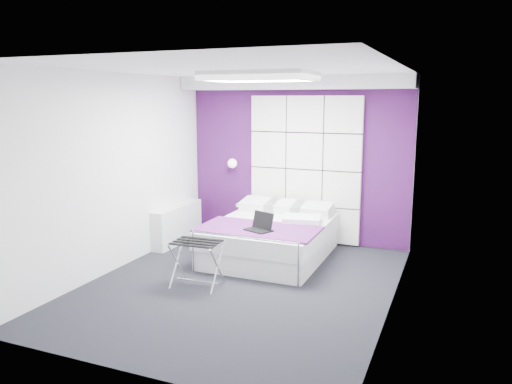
% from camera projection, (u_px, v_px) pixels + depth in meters
% --- Properties ---
extents(floor, '(4.40, 4.40, 0.00)m').
position_uv_depth(floor, '(241.00, 284.00, 6.17)').
color(floor, black).
rests_on(floor, ground).
extents(ceiling, '(4.40, 4.40, 0.00)m').
position_uv_depth(ceiling, '(240.00, 69.00, 5.69)').
color(ceiling, white).
rests_on(ceiling, wall_back).
extents(wall_back, '(3.60, 0.00, 3.60)m').
position_uv_depth(wall_back, '(297.00, 160.00, 7.93)').
color(wall_back, white).
rests_on(wall_back, floor).
extents(wall_left, '(0.00, 4.40, 4.40)m').
position_uv_depth(wall_left, '(116.00, 173.00, 6.61)').
color(wall_left, white).
rests_on(wall_left, floor).
extents(wall_right, '(0.00, 4.40, 4.40)m').
position_uv_depth(wall_right, '(396.00, 192.00, 5.26)').
color(wall_right, white).
rests_on(wall_right, floor).
extents(accent_wall, '(3.58, 0.02, 2.58)m').
position_uv_depth(accent_wall, '(297.00, 160.00, 7.92)').
color(accent_wall, '#3F1047').
rests_on(accent_wall, wall_back).
extents(soffit, '(3.58, 0.50, 0.20)m').
position_uv_depth(soffit, '(293.00, 83.00, 7.48)').
color(soffit, silver).
rests_on(soffit, wall_back).
extents(headboard, '(1.80, 0.08, 2.30)m').
position_uv_depth(headboard, '(305.00, 169.00, 7.84)').
color(headboard, white).
rests_on(headboard, wall_back).
extents(skylight, '(1.36, 0.86, 0.12)m').
position_uv_depth(skylight, '(259.00, 75.00, 6.25)').
color(skylight, white).
rests_on(skylight, ceiling).
extents(wall_lamp, '(0.15, 0.15, 0.15)m').
position_uv_depth(wall_lamp, '(233.00, 163.00, 8.21)').
color(wall_lamp, white).
rests_on(wall_lamp, wall_back).
extents(radiator, '(0.22, 1.20, 0.60)m').
position_uv_depth(radiator, '(177.00, 224.00, 7.93)').
color(radiator, silver).
rests_on(radiator, floor).
extents(bed, '(1.61, 1.94, 0.69)m').
position_uv_depth(bed, '(271.00, 238.00, 7.20)').
color(bed, silver).
rests_on(bed, floor).
extents(nightstand, '(0.46, 0.36, 0.05)m').
position_uv_depth(nightstand, '(253.00, 204.00, 8.16)').
color(nightstand, silver).
rests_on(nightstand, wall_back).
extents(luggage_rack, '(0.57, 0.42, 0.56)m').
position_uv_depth(luggage_rack, '(197.00, 264.00, 6.09)').
color(luggage_rack, silver).
rests_on(luggage_rack, floor).
extents(laptop, '(0.34, 0.24, 0.24)m').
position_uv_depth(laptop, '(260.00, 226.00, 6.60)').
color(laptop, black).
rests_on(laptop, bed).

